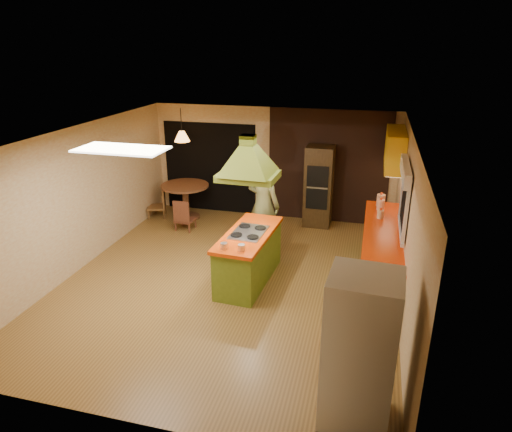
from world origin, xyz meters
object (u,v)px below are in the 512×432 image
(wall_oven, at_px, (319,186))
(man, at_px, (263,204))
(dining_table, at_px, (185,195))
(kitchen_island, at_px, (249,256))
(refrigerator, at_px, (360,351))
(canister_large, at_px, (381,200))

(wall_oven, bearing_deg, man, -116.89)
(dining_table, bearing_deg, man, -30.37)
(kitchen_island, distance_m, man, 1.33)
(man, relative_size, refrigerator, 1.09)
(kitchen_island, distance_m, canister_large, 2.81)
(man, height_order, wall_oven, man)
(man, distance_m, canister_large, 2.21)
(kitchen_island, relative_size, refrigerator, 1.04)
(wall_oven, bearing_deg, kitchen_island, -104.94)
(kitchen_island, xyz_separation_m, man, (-0.05, 1.23, 0.50))
(kitchen_island, bearing_deg, man, 96.11)
(kitchen_island, bearing_deg, canister_large, 43.96)
(refrigerator, relative_size, wall_oven, 0.98)
(kitchen_island, height_order, wall_oven, wall_oven)
(dining_table, bearing_deg, kitchen_island, -48.67)
(man, height_order, dining_table, man)
(refrigerator, bearing_deg, wall_oven, 105.06)
(canister_large, bearing_deg, wall_oven, 140.08)
(refrigerator, bearing_deg, dining_table, 132.21)
(canister_large, bearing_deg, kitchen_island, -139.83)
(man, distance_m, refrigerator, 4.35)
(refrigerator, distance_m, canister_large, 4.43)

